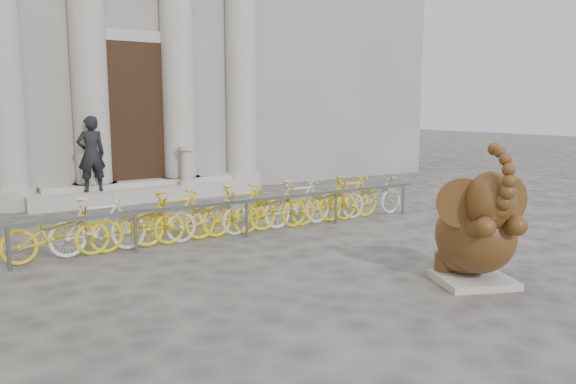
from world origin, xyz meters
TOP-DOWN VIEW (x-y plane):
  - ground at (0.00, 0.00)m, footprint 80.00×80.00m
  - classical_building at (0.00, 14.93)m, footprint 22.00×10.70m
  - entrance_steps at (0.00, 9.40)m, footprint 6.00×1.20m
  - elephant_statue at (1.52, -0.23)m, footprint 1.37×1.60m
  - bike_rack at (0.21, 4.35)m, footprint 8.71×0.53m
  - pedestrian at (-1.39, 9.23)m, footprint 0.71×0.47m
  - balustrade_post at (1.10, 9.10)m, footprint 0.43×0.43m

SIDE VIEW (x-z plane):
  - ground at x=0.00m, z-range 0.00..0.00m
  - entrance_steps at x=0.00m, z-range 0.00..0.36m
  - bike_rack at x=0.21m, z-range 0.00..1.00m
  - elephant_statue at x=1.52m, z-range -0.28..1.75m
  - balustrade_post at x=1.10m, z-range 0.32..1.37m
  - pedestrian at x=-1.39m, z-range 0.36..2.27m
  - classical_building at x=0.00m, z-range -0.02..11.98m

